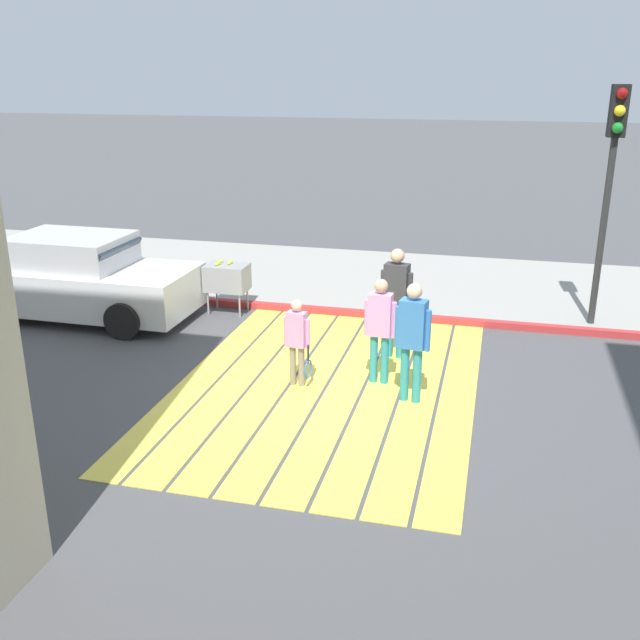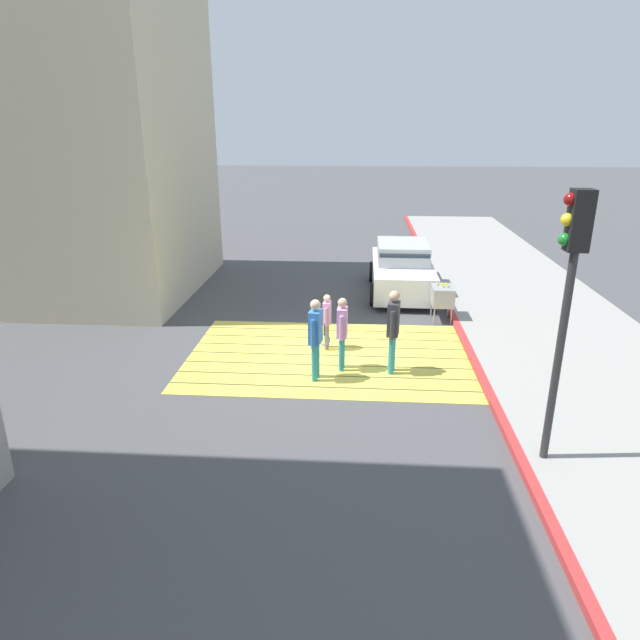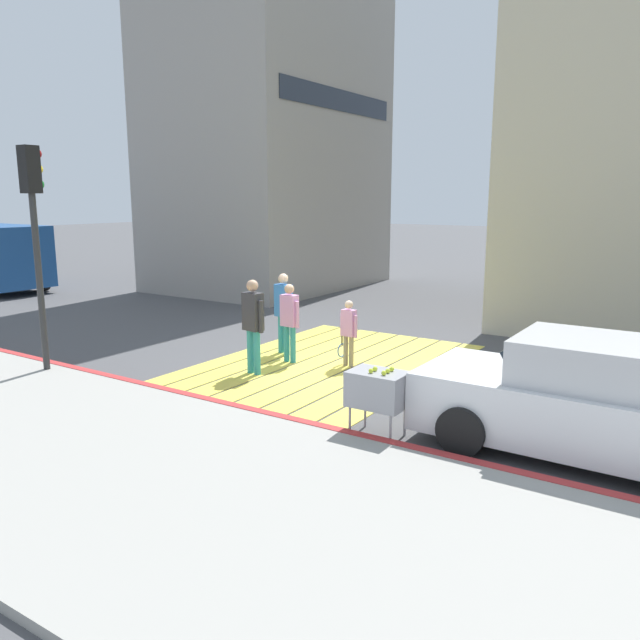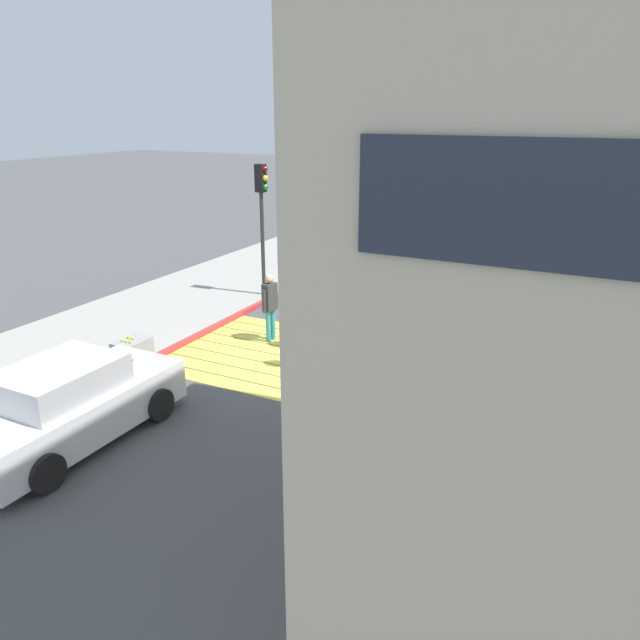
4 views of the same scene
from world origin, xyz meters
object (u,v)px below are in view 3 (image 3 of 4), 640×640
tennis_ball_cart (378,389)px  pedestrian_child_with_racket (348,329)px  car_parked_near_curb (588,402)px  pedestrian_adult_side (290,317)px  pedestrian_adult_lead (284,307)px  pedestrian_adult_trailing (253,320)px  traffic_light_corner (35,214)px

tennis_ball_cart → pedestrian_child_with_racket: pedestrian_child_with_racket is taller
car_parked_near_curb → pedestrian_adult_side: 6.23m
car_parked_near_curb → pedestrian_adult_lead: bearing=71.3°
pedestrian_adult_lead → pedestrian_adult_trailing: size_ratio=0.96×
traffic_light_corner → pedestrian_child_with_racket: (3.65, -4.49, -2.28)m
pedestrian_adult_side → pedestrian_child_with_racket: size_ratio=1.21×
pedestrian_child_with_racket → car_parked_near_curb: bearing=-113.2°
tennis_ball_cart → pedestrian_adult_lead: 5.02m
pedestrian_adult_trailing → tennis_ball_cart: bearing=-113.5°
pedestrian_child_with_racket → traffic_light_corner: bearing=129.1°
traffic_light_corner → tennis_ball_cart: (0.68, -6.73, -2.34)m
tennis_ball_cart → pedestrian_adult_trailing: bearing=66.5°
car_parked_near_curb → pedestrian_adult_trailing: bearing=84.2°
tennis_ball_cart → pedestrian_adult_lead: bearing=51.7°
pedestrian_adult_lead → pedestrian_adult_side: pedestrian_adult_lead is taller
pedestrian_adult_side → pedestrian_adult_trailing: bearing=176.0°
traffic_light_corner → pedestrian_adult_lead: size_ratio=2.43×
tennis_ball_cart → pedestrian_adult_side: 4.27m
pedestrian_adult_lead → pedestrian_child_with_racket: pedestrian_adult_lead is taller
pedestrian_adult_side → pedestrian_child_with_racket: pedestrian_adult_side is taller
car_parked_near_curb → pedestrian_adult_lead: 6.90m
pedestrian_adult_lead → pedestrian_adult_side: (-0.53, -0.54, -0.07)m
pedestrian_adult_lead → pedestrian_child_with_racket: size_ratio=1.30×
traffic_light_corner → pedestrian_adult_trailing: (2.19, -3.26, -1.98)m
pedestrian_adult_side → tennis_ball_cart: bearing=-127.2°
traffic_light_corner → pedestrian_adult_trailing: bearing=-56.1°
car_parked_near_curb → pedestrian_adult_side: bearing=74.4°
pedestrian_adult_lead → traffic_light_corner: bearing=143.5°
tennis_ball_cart → pedestrian_adult_side: size_ratio=0.63×
car_parked_near_curb → pedestrian_child_with_racket: size_ratio=3.22×
traffic_light_corner → pedestrian_adult_lead: (3.78, -2.80, -2.02)m
car_parked_near_curb → traffic_light_corner: size_ratio=1.02×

